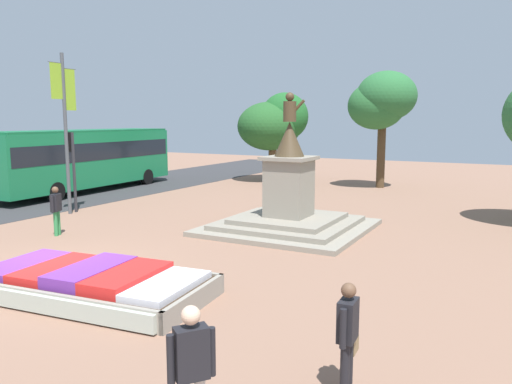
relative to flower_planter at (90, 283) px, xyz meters
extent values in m
plane|color=#8C6651|center=(-2.11, 0.61, -0.28)|extent=(78.10, 78.10, 0.00)
cube|color=#38281C|center=(-0.01, 0.06, -0.08)|extent=(5.17, 2.74, 0.39)
cube|color=gray|center=(0.11, -1.11, -0.06)|extent=(5.16, 0.63, 0.43)
cube|color=gray|center=(-0.13, 1.22, -0.06)|extent=(5.16, 0.63, 0.43)
cube|color=gray|center=(-2.54, -0.20, -0.06)|extent=(0.35, 2.44, 0.43)
cube|color=gray|center=(2.51, 0.31, -0.06)|extent=(0.35, 2.44, 0.43)
cube|color=#72339E|center=(-1.91, -0.14, 0.19)|extent=(1.16, 2.13, 0.16)
cube|color=red|center=(-0.96, -0.04, 0.20)|extent=(1.16, 2.13, 0.17)
cube|color=#72339E|center=(-0.01, 0.06, 0.24)|extent=(1.16, 2.13, 0.26)
cube|color=red|center=(0.94, 0.15, 0.23)|extent=(1.16, 2.13, 0.24)
cube|color=white|center=(1.89, 0.25, 0.18)|extent=(1.16, 2.13, 0.14)
cube|color=#B2BCAD|center=(0.11, -1.16, -0.06)|extent=(4.91, 0.70, 0.35)
cube|color=gray|center=(1.05, 8.01, -0.19)|extent=(5.18, 5.18, 0.16)
cube|color=gray|center=(1.05, 8.01, -0.03)|extent=(4.20, 4.20, 0.16)
cube|color=gray|center=(1.05, 8.01, 0.13)|extent=(3.23, 3.23, 0.16)
cube|color=gray|center=(1.05, 8.01, 1.18)|extent=(1.36, 1.36, 1.94)
cube|color=gray|center=(1.05, 8.01, 2.21)|extent=(1.60, 1.60, 0.12)
cone|color=#473823|center=(1.05, 8.01, 2.85)|extent=(1.02, 1.02, 1.16)
cylinder|color=#473823|center=(1.05, 8.01, 3.77)|extent=(0.44, 0.44, 0.68)
sphere|color=#473823|center=(1.05, 8.01, 4.26)|extent=(0.30, 0.30, 0.30)
cylinder|color=#473823|center=(1.32, 8.05, 3.91)|extent=(0.52, 0.16, 0.53)
cylinder|color=#2D2D33|center=(-8.09, 6.93, 1.36)|extent=(0.12, 0.12, 3.27)
cube|color=black|center=(-8.28, 6.94, 2.60)|extent=(0.25, 0.29, 0.80)
cylinder|color=#4B0808|center=(-8.42, 6.95, 2.86)|extent=(0.04, 0.14, 0.14)
cylinder|color=yellow|center=(-8.42, 6.95, 2.60)|extent=(0.04, 0.14, 0.14)
cylinder|color=#0D4211|center=(-8.42, 6.95, 2.33)|extent=(0.04, 0.14, 0.14)
cylinder|color=#4C5156|center=(-7.99, 6.54, 2.90)|extent=(0.14, 0.14, 6.35)
cube|color=#8CBF2D|center=(-8.00, 6.87, 4.68)|extent=(0.03, 0.52, 1.62)
cylinder|color=#4C5156|center=(-8.00, 6.87, 5.49)|extent=(0.04, 0.66, 0.03)
cube|color=#8CBF2D|center=(-7.99, 6.20, 4.98)|extent=(0.03, 0.54, 1.38)
cylinder|color=#4C5156|center=(-7.99, 6.20, 5.67)|extent=(0.04, 0.68, 0.03)
cube|color=#197A47|center=(-12.45, 11.55, 1.47)|extent=(3.14, 11.47, 2.80)
cube|color=black|center=(-12.45, 11.55, 1.89)|extent=(3.14, 11.13, 0.90)
cube|color=#146139|center=(-12.45, 11.55, 2.92)|extent=(3.07, 11.24, 0.10)
cylinder|color=black|center=(-13.81, 15.18, 0.17)|extent=(0.32, 0.91, 0.90)
cylinder|color=black|center=(-11.43, 15.30, 0.17)|extent=(0.32, 0.91, 0.90)
cylinder|color=black|center=(-13.48, 8.38, 0.17)|extent=(0.32, 0.91, 0.90)
cylinder|color=black|center=(-11.10, 8.49, 0.17)|extent=(0.32, 0.91, 0.90)
cylinder|color=black|center=(6.10, -1.29, 0.13)|extent=(0.13, 0.13, 0.80)
cylinder|color=black|center=(6.09, -1.11, 0.13)|extent=(0.13, 0.13, 0.80)
cube|color=black|center=(6.10, -1.20, 0.81)|extent=(0.24, 0.39, 0.57)
cylinder|color=black|center=(6.11, -1.44, 0.78)|extent=(0.09, 0.09, 0.54)
cylinder|color=black|center=(6.08, -0.96, 0.78)|extent=(0.09, 0.09, 0.54)
sphere|color=brown|center=(6.10, -1.20, 1.23)|extent=(0.21, 0.21, 0.21)
cube|color=olive|center=(6.08, -0.90, 0.33)|extent=(0.13, 0.29, 0.22)
cube|color=black|center=(4.89, -3.11, 0.89)|extent=(0.41, 0.43, 0.61)
cylinder|color=black|center=(4.74, -3.30, 0.86)|extent=(0.09, 0.09, 0.58)
cylinder|color=black|center=(5.04, -2.92, 0.86)|extent=(0.09, 0.09, 0.58)
sphere|color=beige|center=(4.89, -3.11, 1.33)|extent=(0.22, 0.22, 0.22)
cylinder|color=#338C4C|center=(-5.27, 3.55, 0.13)|extent=(0.13, 0.13, 0.81)
cylinder|color=#338C4C|center=(-5.34, 3.72, 0.13)|extent=(0.13, 0.13, 0.81)
cube|color=black|center=(-5.31, 3.64, 0.82)|extent=(0.35, 0.44, 0.57)
cylinder|color=black|center=(-5.21, 3.42, 0.79)|extent=(0.09, 0.09, 0.54)
cylinder|color=black|center=(-5.40, 3.86, 0.79)|extent=(0.09, 0.09, 0.54)
sphere|color=brown|center=(-5.31, 3.64, 1.24)|extent=(0.21, 0.21, 0.21)
cylinder|color=#4C3823|center=(1.07, 20.40, 1.45)|extent=(0.46, 0.46, 3.46)
ellipsoid|color=#2C6A34|center=(0.88, 19.77, 4.26)|extent=(3.10, 2.80, 2.58)
ellipsoid|color=#2A6835|center=(1.39, 19.86, 4.77)|extent=(3.21, 3.20, 2.67)
ellipsoid|color=#306C36|center=(0.74, 20.57, 4.28)|extent=(2.60, 2.38, 2.06)
cylinder|color=brown|center=(-5.72, 20.48, 0.85)|extent=(0.50, 0.50, 2.25)
ellipsoid|color=#205E28|center=(-4.92, 20.48, 3.70)|extent=(2.95, 2.60, 2.90)
ellipsoid|color=#255927|center=(-5.78, 20.14, 3.12)|extent=(3.83, 4.19, 2.96)
camera|label=1|loc=(8.02, -7.44, 3.48)|focal=35.00mm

